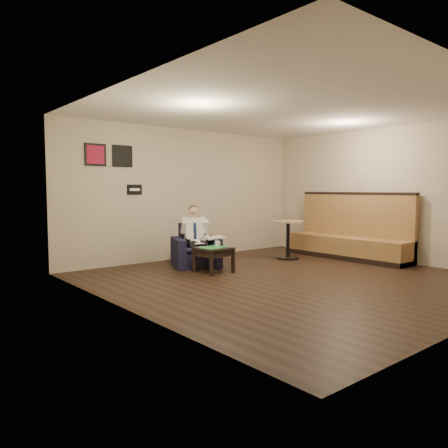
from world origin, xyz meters
TOP-DOWN VIEW (x-y plane):
  - ground at (0.00, 0.00)m, footprint 6.00×6.00m
  - wall_back at (0.00, 3.00)m, footprint 6.00×0.02m
  - wall_left at (-3.00, 0.00)m, footprint 0.02×6.00m
  - wall_right at (3.00, 0.00)m, footprint 0.02×6.00m
  - ceiling at (0.00, 0.00)m, footprint 6.00×6.00m
  - seating_sign at (-1.30, 2.98)m, footprint 0.32×0.02m
  - art_print_left at (-2.10, 2.98)m, footprint 0.42×0.03m
  - art_print_right at (-1.55, 2.98)m, footprint 0.42×0.03m
  - armchair at (-0.53, 1.98)m, footprint 1.13×1.13m
  - seated_man at (-0.57, 1.88)m, footprint 0.82×0.96m
  - lap_papers at (-0.61, 1.79)m, footprint 0.27×0.32m
  - newspaper at (-0.24, 1.76)m, footprint 0.50×0.55m
  - side_table at (-0.65, 1.26)m, footprint 0.57×0.57m
  - green_folder at (-0.68, 1.24)m, footprint 0.51×0.39m
  - coffee_mug at (-0.46, 1.39)m, footprint 0.09×0.09m
  - smartphone at (-0.60, 1.43)m, footprint 0.15×0.09m
  - banquette at (2.59, 0.66)m, footprint 0.66×2.77m
  - cafe_table at (1.58, 1.48)m, footprint 0.86×0.86m

SIDE VIEW (x-z plane):
  - ground at x=0.00m, z-range 0.00..0.00m
  - side_table at x=-0.65m, z-range 0.00..0.46m
  - cafe_table at x=1.58m, z-range 0.00..0.83m
  - armchair at x=-0.53m, z-range 0.00..0.83m
  - smartphone at x=-0.60m, z-range 0.46..0.47m
  - green_folder at x=-0.68m, z-range 0.46..0.47m
  - coffee_mug at x=-0.46m, z-range 0.46..0.56m
  - lap_papers at x=-0.61m, z-range 0.51..0.51m
  - newspaper at x=-0.24m, z-range 0.56..0.57m
  - seated_man at x=-0.57m, z-range 0.00..1.14m
  - banquette at x=2.59m, z-range 0.00..1.42m
  - wall_back at x=0.00m, z-range 0.00..2.80m
  - wall_left at x=-3.00m, z-range 0.00..2.80m
  - wall_right at x=3.00m, z-range 0.00..2.80m
  - seating_sign at x=-1.30m, z-range 1.40..1.60m
  - art_print_left at x=-2.10m, z-range 1.94..2.36m
  - art_print_right at x=-1.55m, z-range 1.94..2.36m
  - ceiling at x=0.00m, z-range 2.79..2.81m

